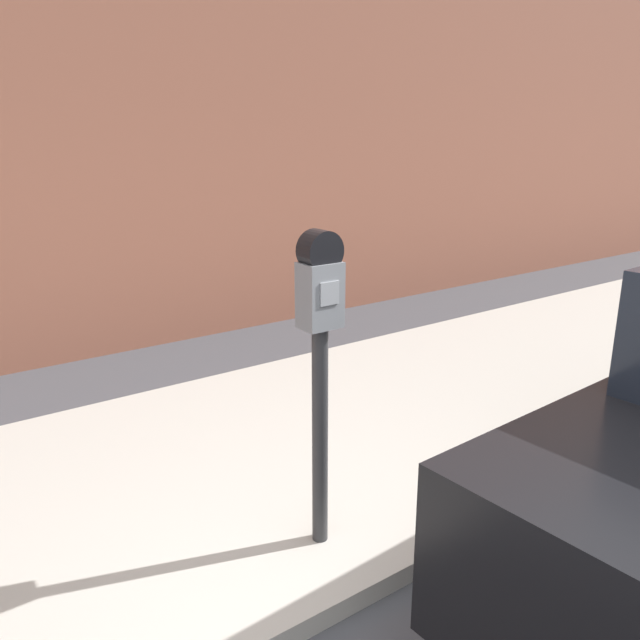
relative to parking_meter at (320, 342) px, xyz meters
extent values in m
cube|color=#BCB7AD|center=(0.05, 0.98, -1.11)|extent=(24.00, 2.80, 0.11)
cylinder|color=#2D2D30|center=(0.00, 0.00, -0.50)|extent=(0.08, 0.08, 1.13)
cube|color=slate|center=(0.00, 0.00, 0.22)|extent=(0.18, 0.14, 0.31)
cube|color=gray|center=(0.00, -0.07, 0.25)|extent=(0.10, 0.01, 0.11)
cylinder|color=black|center=(0.00, 0.00, 0.43)|extent=(0.19, 0.11, 0.19)
cylinder|color=black|center=(0.64, -0.91, -0.81)|extent=(0.73, 0.26, 0.72)
camera|label=1|loc=(-1.60, -2.24, 0.92)|focal=35.00mm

